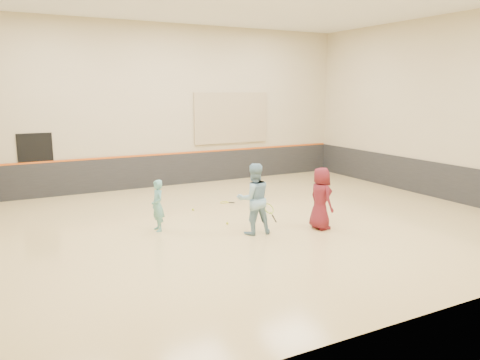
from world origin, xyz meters
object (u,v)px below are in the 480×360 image
girl (158,206)px  spare_racket (224,202)px  instructor (254,199)px  young_man (321,198)px

girl → spare_racket: girl is taller
instructor → spare_racket: instructor is taller
girl → instructor: (2.07, -1.39, 0.24)m
young_man → spare_racket: size_ratio=2.61×
instructor → spare_racket: 3.53m
young_man → spare_racket: (-0.99, 3.76, -0.78)m
young_man → spare_racket: 3.97m
girl → spare_racket: bearing=124.1°
young_man → spare_racket: bearing=16.4°
girl → spare_racket: size_ratio=2.14×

